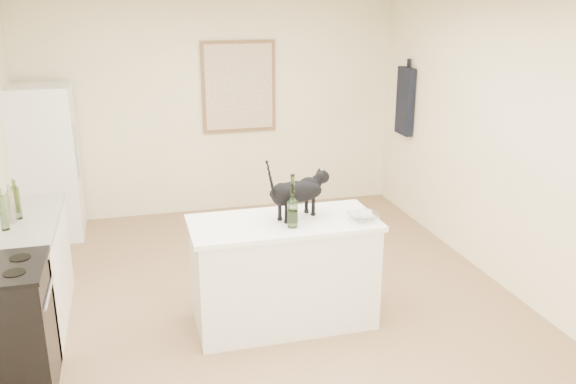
% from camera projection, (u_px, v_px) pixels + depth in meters
% --- Properties ---
extents(floor, '(5.50, 5.50, 0.00)m').
position_uv_depth(floor, '(267.00, 311.00, 5.25)').
color(floor, '#8F694C').
rests_on(floor, ground).
extents(wall_back, '(4.50, 0.00, 4.50)m').
position_uv_depth(wall_back, '(215.00, 108.00, 7.37)').
color(wall_back, '#FBF2C2').
rests_on(wall_back, ground).
extents(wall_front, '(4.50, 0.00, 4.50)m').
position_uv_depth(wall_front, '(425.00, 353.00, 2.32)').
color(wall_front, '#FBF2C2').
rests_on(wall_front, ground).
extents(wall_right, '(0.00, 5.50, 5.50)m').
position_uv_depth(wall_right, '(511.00, 149.00, 5.40)').
color(wall_right, '#FBF2C2').
rests_on(wall_right, ground).
extents(island_base, '(1.44, 0.67, 0.86)m').
position_uv_depth(island_base, '(284.00, 274.00, 4.96)').
color(island_base, white).
rests_on(island_base, floor).
extents(island_top, '(1.50, 0.70, 0.04)m').
position_uv_depth(island_top, '(284.00, 223.00, 4.82)').
color(island_top, white).
rests_on(island_top, island_base).
extents(left_cabinets, '(0.60, 1.40, 0.86)m').
position_uv_depth(left_cabinets, '(24.00, 277.00, 4.91)').
color(left_cabinets, white).
rests_on(left_cabinets, floor).
extents(left_countertop, '(0.62, 1.44, 0.04)m').
position_uv_depth(left_countertop, '(16.00, 225.00, 4.77)').
color(left_countertop, gray).
rests_on(left_countertop, left_cabinets).
extents(stove, '(0.60, 0.60, 0.90)m').
position_uv_depth(stove, '(5.00, 331.00, 4.08)').
color(stove, black).
rests_on(stove, floor).
extents(fridge, '(0.68, 0.68, 1.70)m').
position_uv_depth(fridge, '(45.00, 163.00, 6.66)').
color(fridge, white).
rests_on(fridge, floor).
extents(artwork_frame, '(0.90, 0.03, 1.10)m').
position_uv_depth(artwork_frame, '(239.00, 87.00, 7.34)').
color(artwork_frame, brown).
rests_on(artwork_frame, wall_back).
extents(artwork_canvas, '(0.82, 0.00, 1.02)m').
position_uv_depth(artwork_canvas, '(239.00, 87.00, 7.32)').
color(artwork_canvas, beige).
rests_on(artwork_canvas, wall_back).
extents(hanging_garment, '(0.08, 0.34, 0.80)m').
position_uv_depth(hanging_garment, '(405.00, 101.00, 7.24)').
color(hanging_garment, black).
rests_on(hanging_garment, wall_right).
extents(black_cat, '(0.58, 0.39, 0.39)m').
position_uv_depth(black_cat, '(296.00, 195.00, 4.81)').
color(black_cat, black).
rests_on(black_cat, island_top).
extents(wine_bottle, '(0.09, 0.09, 0.37)m').
position_uv_depth(wine_bottle, '(293.00, 204.00, 4.62)').
color(wine_bottle, '#365F26').
rests_on(wine_bottle, island_top).
extents(glass_bowl, '(0.26, 0.26, 0.06)m').
position_uv_depth(glass_bowl, '(363.00, 217.00, 4.80)').
color(glass_bowl, silver).
rests_on(glass_bowl, island_top).
extents(fridge_paper, '(0.03, 0.12, 0.16)m').
position_uv_depth(fridge_paper, '(76.00, 135.00, 6.71)').
color(fridge_paper, silver).
rests_on(fridge_paper, fridge).
extents(counter_bottle_cluster, '(0.12, 0.47, 0.27)m').
position_uv_depth(counter_bottle_cluster, '(12.00, 206.00, 4.76)').
color(counter_bottle_cluster, '#99A397').
rests_on(counter_bottle_cluster, left_countertop).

